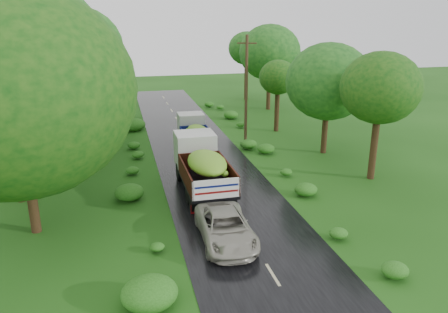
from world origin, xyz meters
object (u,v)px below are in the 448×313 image
object	(u,v)px
truck_near	(202,163)
car	(226,228)
truck_far	(195,132)
utility_pole	(246,89)

from	to	relation	value
truck_near	car	bearing A→B (deg)	-91.63
truck_far	car	distance (m)	14.47
utility_pole	truck_far	bearing A→B (deg)	-145.19
truck_near	utility_pole	world-z (taller)	utility_pole
truck_far	car	size ratio (longest dim) A/B	1.19
truck_far	utility_pole	bearing A→B (deg)	11.25
car	utility_pole	world-z (taller)	utility_pole
car	utility_pole	distance (m)	16.57
utility_pole	truck_near	bearing A→B (deg)	-96.70
truck_near	car	xyz separation A→B (m)	(-0.14, -6.35, -0.96)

